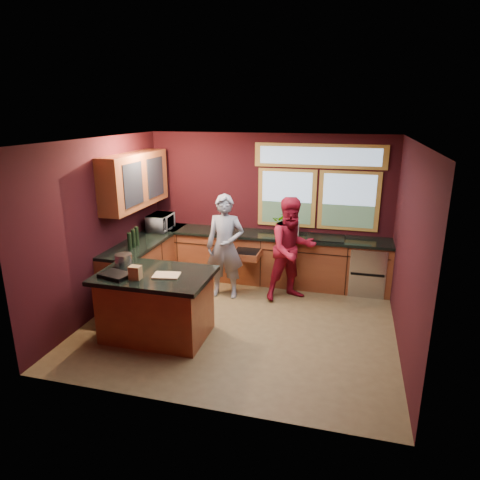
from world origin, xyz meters
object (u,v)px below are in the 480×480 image
at_px(island, 156,304).
at_px(stock_pot, 123,260).
at_px(person_grey, 225,247).
at_px(person_red, 292,249).
at_px(cutting_board, 166,275).

relative_size(island, stock_pot, 6.46).
xyz_separation_m(person_grey, person_red, (1.10, 0.17, -0.01)).
xyz_separation_m(person_grey, cutting_board, (-0.34, -1.62, 0.07)).
bearing_deg(island, person_grey, 70.98).
xyz_separation_m(person_grey, stock_pot, (-1.09, -1.42, 0.15)).
distance_m(person_red, stock_pot, 2.71).
bearing_deg(cutting_board, island, 165.96).
relative_size(person_grey, cutting_board, 5.06).
distance_m(island, person_red, 2.42).
relative_size(island, person_red, 0.88).
bearing_deg(person_red, island, -167.05).
relative_size(cutting_board, stock_pot, 1.46).
xyz_separation_m(island, cutting_board, (0.20, -0.05, 0.48)).
bearing_deg(stock_pot, cutting_board, -14.93).
relative_size(person_grey, person_red, 1.01).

